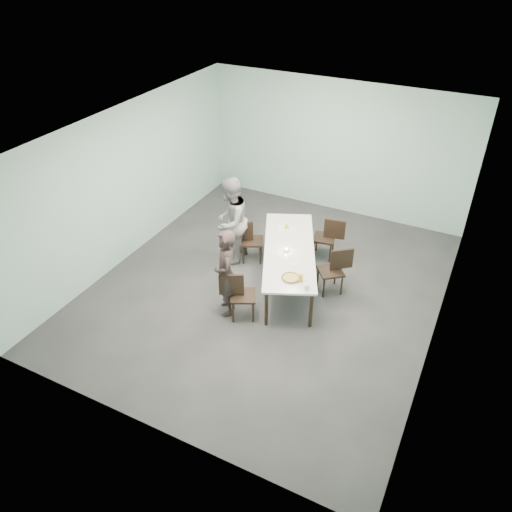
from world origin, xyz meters
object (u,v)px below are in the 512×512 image
at_px(pizza, 291,278).
at_px(water_tumbler, 306,287).
at_px(table, 289,252).
at_px(chair_near_right, 335,268).
at_px(tealight, 286,250).
at_px(amber_tumbler, 287,227).
at_px(chair_far_right, 328,236).
at_px(diner_far, 230,221).
at_px(chair_far_left, 248,238).
at_px(diner_near, 226,273).
at_px(chair_near_left, 238,292).
at_px(side_plate, 293,264).
at_px(beer_glass, 301,278).

relative_size(pizza, water_tumbler, 3.78).
distance_m(table, chair_near_right, 0.88).
bearing_deg(pizza, tealight, 118.96).
height_order(water_tumbler, amber_tumbler, water_tumbler).
xyz_separation_m(table, chair_near_right, (0.84, 0.16, -0.19)).
xyz_separation_m(chair_far_right, water_tumbler, (0.36, -2.12, 0.29)).
xyz_separation_m(chair_near_right, water_tumbler, (-0.12, -1.13, 0.29)).
bearing_deg(diner_far, chair_far_left, 116.92).
bearing_deg(chair_near_right, diner_near, 5.17).
xyz_separation_m(pizza, water_tumbler, (0.34, -0.15, 0.03)).
relative_size(chair_near_left, diner_near, 0.54).
xyz_separation_m(pizza, side_plate, (-0.13, 0.42, -0.01)).
xyz_separation_m(diner_near, tealight, (0.60, 1.14, -0.03)).
height_order(chair_near_left, amber_tumbler, chair_near_left).
relative_size(tealight, amber_tumbler, 0.70).
height_order(chair_far_left, diner_near, diner_near).
bearing_deg(water_tumbler, chair_far_right, 99.66).
bearing_deg(chair_far_left, chair_near_right, -30.30).
distance_m(diner_near, water_tumbler, 1.37).
height_order(table, beer_glass, beer_glass).
relative_size(diner_near, diner_far, 0.90).
relative_size(chair_near_right, amber_tumbler, 10.88).
bearing_deg(diner_far, water_tumbler, 57.43).
height_order(chair_near_left, tealight, chair_near_left).
relative_size(chair_far_left, water_tumbler, 9.67).
xyz_separation_m(diner_near, amber_tumbler, (0.29, 1.87, -0.01)).
height_order(table, chair_near_right, chair_near_right).
height_order(pizza, amber_tumbler, amber_tumbler).
bearing_deg(chair_far_right, amber_tumbler, 26.99).
xyz_separation_m(diner_near, diner_far, (-0.70, 1.42, 0.09)).
height_order(chair_far_right, side_plate, chair_far_right).
distance_m(diner_far, amber_tumbler, 1.09).
relative_size(diner_near, water_tumbler, 17.85).
distance_m(diner_near, amber_tumbler, 1.90).
distance_m(chair_far_left, amber_tumbler, 0.81).
relative_size(table, chair_far_left, 3.15).
xyz_separation_m(tealight, amber_tumbler, (-0.31, 0.73, 0.02)).
distance_m(pizza, side_plate, 0.44).
height_order(chair_far_left, water_tumbler, chair_far_left).
xyz_separation_m(chair_far_right, diner_near, (-0.98, -2.38, 0.30)).
bearing_deg(chair_far_left, beer_glass, -60.94).
distance_m(table, diner_far, 1.35).
xyz_separation_m(diner_far, pizza, (1.70, -1.01, -0.13)).
bearing_deg(beer_glass, water_tumbler, -42.26).
bearing_deg(tealight, amber_tumbler, 113.22).
relative_size(chair_near_left, diner_far, 0.49).
xyz_separation_m(chair_near_left, beer_glass, (0.94, 0.45, 0.32)).
xyz_separation_m(table, chair_near_left, (-0.38, -1.26, -0.19)).
height_order(table, amber_tumbler, amber_tumbler).
height_order(table, diner_far, diner_far).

